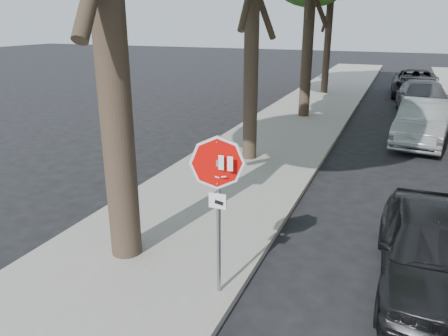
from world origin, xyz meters
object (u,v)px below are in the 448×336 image
Objects in this scene: car_a at (432,250)px; car_b at (423,122)px; car_c at (423,99)px; car_d at (415,83)px; stop_sign at (218,186)px.

car_b is at bearing 87.51° from car_a.
car_a is 15.11m from car_c.
car_c is at bearing -88.89° from car_d.
stop_sign is 0.63× the size of car_a.
stop_sign reaches higher than car_d.
car_d is (3.00, 22.46, -1.19)m from stop_sign.
stop_sign is at bearing -99.53° from car_d.
car_c is (3.30, 16.74, -1.17)m from stop_sign.
car_b is 11.03m from car_d.
stop_sign is 17.11m from car_c.
car_b is at bearing 74.42° from stop_sign.
car_c is (0.17, 15.11, 0.08)m from car_a.
stop_sign reaches higher than car_c.
car_d is (-0.30, 5.71, -0.02)m from car_c.
car_a is (3.13, 1.64, -1.25)m from stop_sign.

